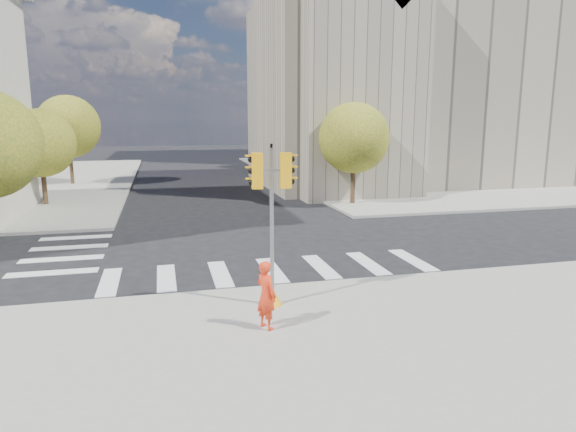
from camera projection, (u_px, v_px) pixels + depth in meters
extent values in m
plane|color=black|center=(263.00, 255.00, 19.88)|extent=(160.00, 160.00, 0.00)
cube|color=gray|center=(380.00, 406.00, 9.38)|extent=(30.00, 14.00, 0.15)
cube|color=gray|center=(415.00, 172.00, 49.37)|extent=(28.00, 40.00, 0.15)
cube|color=gray|center=(420.00, 95.00, 41.63)|extent=(26.00, 14.00, 14.00)
cube|color=gray|center=(349.00, 91.00, 34.97)|extent=(8.00, 8.00, 14.00)
cube|color=#9EA0A3|center=(373.00, 36.00, 62.25)|extent=(20.00, 18.00, 30.00)
cylinder|color=#382616|center=(45.00, 189.00, 30.53)|extent=(0.28, 0.28, 2.17)
sphere|color=#375E1A|center=(40.00, 143.00, 30.02)|extent=(4.00, 4.00, 4.00)
cylinder|color=#382616|center=(71.00, 169.00, 40.02)|extent=(0.28, 0.28, 2.62)
sphere|color=#375E1A|center=(68.00, 127.00, 39.41)|extent=(4.80, 4.80, 4.80)
cylinder|color=#382616|center=(353.00, 186.00, 30.96)|extent=(0.28, 0.28, 2.38)
sphere|color=#375E1A|center=(354.00, 138.00, 30.41)|extent=(4.20, 4.20, 4.20)
cylinder|color=#382616|center=(300.00, 166.00, 42.38)|extent=(0.28, 0.28, 2.52)
sphere|color=#375E1A|center=(301.00, 128.00, 41.79)|extent=(4.60, 4.60, 4.60)
cylinder|color=#382616|center=(270.00, 157.00, 53.84)|extent=(0.28, 0.28, 2.27)
sphere|color=#375E1A|center=(270.00, 131.00, 53.32)|extent=(4.00, 4.00, 4.00)
cylinder|color=black|center=(339.00, 134.00, 34.32)|extent=(0.12, 0.12, 8.00)
cube|color=black|center=(340.00, 72.00, 33.56)|extent=(0.35, 0.18, 0.22)
cylinder|color=black|center=(289.00, 129.00, 47.67)|extent=(0.12, 0.12, 8.00)
cube|color=black|center=(289.00, 85.00, 46.91)|extent=(0.35, 0.18, 0.22)
cone|color=#EA9F0C|center=(272.00, 296.00, 14.21)|extent=(0.56, 0.56, 0.50)
cylinder|color=gray|center=(272.00, 228.00, 13.85)|extent=(0.11, 0.11, 4.33)
cylinder|color=black|center=(271.00, 146.00, 13.42)|extent=(0.07, 0.07, 0.12)
cylinder|color=gray|center=(272.00, 171.00, 13.55)|extent=(0.90, 0.15, 0.06)
cube|color=#EA9F0C|center=(257.00, 171.00, 13.50)|extent=(0.32, 0.25, 0.95)
cube|color=#EA9F0C|center=(286.00, 170.00, 13.60)|extent=(0.32, 0.25, 0.95)
imported|color=red|center=(266.00, 295.00, 12.51)|extent=(0.66, 0.75, 1.72)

